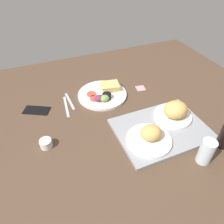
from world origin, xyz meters
TOP-DOWN VIEW (x-y plane):
  - ground_plane at (0.00, 0.00)cm, footprint 190.00×150.00cm
  - serving_tray at (-17.17, 21.24)cm, footprint 45.32×33.43cm
  - bread_plate_near at (-27.25, 16.83)cm, footprint 19.61×19.61cm
  - bread_plate_far at (-7.55, 26.01)cm, footprint 21.19×21.19cm
  - plate_with_salad at (-0.86, -17.21)cm, footprint 29.57×29.57cm
  - drinking_glass at (-24.15, 43.74)cm, footprint 6.05×6.05cm
  - espresso_cup at (37.81, 9.89)cm, footprint 5.60×5.60cm
  - fork at (19.80, -19.62)cm, footprint 2.33×17.05cm
  - knife at (22.80, -15.62)cm, footprint 3.23×19.05cm
  - cell_phone at (38.98, -18.39)cm, footprint 16.10×13.10cm
  - sticky_note at (-25.51, -16.00)cm, footprint 6.46×6.46cm

SIDE VIEW (x-z plane):
  - ground_plane at x=0.00cm, z-range -3.00..0.00cm
  - sticky_note at x=-25.51cm, z-range 0.00..0.12cm
  - fork at x=19.80cm, z-range 0.00..0.50cm
  - knife at x=22.80cm, z-range 0.00..0.50cm
  - cell_phone at x=38.98cm, z-range 0.00..0.80cm
  - serving_tray at x=-17.17cm, z-range 0.00..1.60cm
  - plate_with_salad at x=-0.86cm, z-range -1.03..4.37cm
  - espresso_cup at x=37.81cm, z-range 0.00..4.00cm
  - bread_plate_far at x=-7.55cm, z-range 0.20..8.51cm
  - bread_plate_near at x=-27.25cm, z-range 0.73..10.71cm
  - drinking_glass at x=-24.15cm, z-range 0.00..12.20cm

